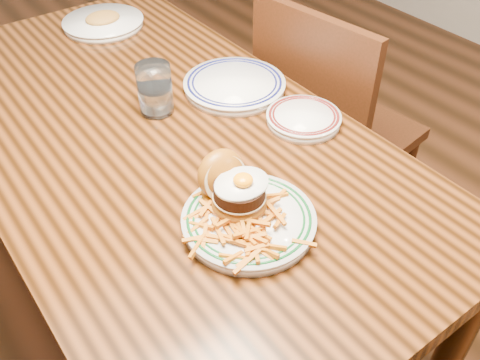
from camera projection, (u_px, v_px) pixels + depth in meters
floor at (176, 307)px, 1.82m from camera, size 6.00×6.00×0.00m
table at (156, 154)px, 1.38m from camera, size 0.85×1.60×0.75m
chair_right at (328, 128)px, 1.75m from camera, size 0.49×0.49×0.93m
main_plate at (244, 209)px, 1.05m from camera, size 0.27×0.28×0.13m
side_plate at (304, 118)px, 1.33m from camera, size 0.19×0.19×0.03m
rear_plate at (235, 85)px, 1.44m from camera, size 0.28×0.28×0.03m
water_glass at (155, 92)px, 1.34m from camera, size 0.09×0.09×0.13m
far_plate at (103, 22)px, 1.74m from camera, size 0.26×0.26×0.05m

